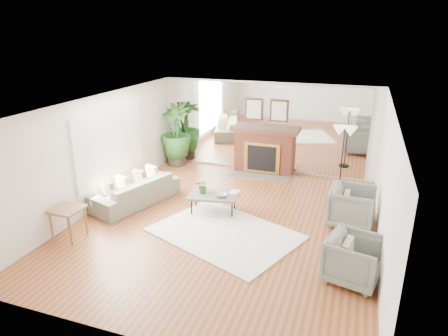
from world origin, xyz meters
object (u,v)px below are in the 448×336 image
at_px(armchair_front, 354,259).
at_px(potted_ficus, 176,133).
at_px(side_table, 67,213).
at_px(floor_lamp, 344,137).
at_px(fireplace, 264,150).
at_px(armchair_back, 352,206).
at_px(sofa, 136,191).
at_px(coffee_table, 213,196).

distance_m(armchair_front, potted_ficus, 6.77).
relative_size(side_table, floor_lamp, 0.37).
bearing_deg(potted_ficus, armchair_front, -39.67).
bearing_deg(side_table, floor_lamp, 39.30).
relative_size(fireplace, armchair_back, 2.27).
bearing_deg(side_table, sofa, 78.22).
relative_size(sofa, armchair_back, 2.35).
bearing_deg(fireplace, armchair_front, -59.80).
relative_size(fireplace, floor_lamp, 1.19).
bearing_deg(armchair_front, sofa, 87.62).
height_order(sofa, armchair_back, armchair_back).
xyz_separation_m(armchair_back, side_table, (-5.12, -2.38, 0.12)).
height_order(side_table, potted_ficus, potted_ficus).
bearing_deg(potted_ficus, floor_lamp, -9.18).
bearing_deg(coffee_table, armchair_back, 7.92).
distance_m(armchair_back, potted_ficus, 5.59).
height_order(sofa, potted_ficus, potted_ficus).
relative_size(fireplace, sofa, 0.97).
relative_size(coffee_table, sofa, 0.55).
xyz_separation_m(sofa, armchair_front, (4.87, -1.45, 0.08)).
height_order(armchair_back, armchair_front, armchair_back).
xyz_separation_m(sofa, potted_ficus, (-0.32, 2.86, 0.67)).
height_order(armchair_back, floor_lamp, floor_lamp).
bearing_deg(potted_ficus, fireplace, 3.51).
bearing_deg(sofa, armchair_front, 91.69).
xyz_separation_m(fireplace, armchair_front, (2.60, -4.47, -0.28)).
height_order(coffee_table, sofa, sofa).
bearing_deg(armchair_front, armchair_back, 17.84).
bearing_deg(floor_lamp, side_table, -140.70).
bearing_deg(armchair_front, side_table, 108.24).
distance_m(sofa, floor_lamp, 5.01).
height_order(fireplace, side_table, fireplace).
xyz_separation_m(side_table, floor_lamp, (4.78, 3.91, 0.94)).
height_order(coffee_table, potted_ficus, potted_ficus).
height_order(fireplace, potted_ficus, fireplace).
relative_size(fireplace, armchair_front, 2.43).
height_order(fireplace, armchair_front, fireplace).
height_order(sofa, armchair_front, armchair_front).
height_order(armchair_front, side_table, armchair_front).
relative_size(coffee_table, floor_lamp, 0.67).
bearing_deg(armchair_back, armchair_front, -172.21).
relative_size(side_table, potted_ficus, 0.35).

